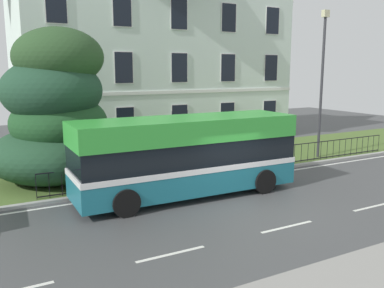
{
  "coord_description": "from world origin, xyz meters",
  "views": [
    {
      "loc": [
        -8.38,
        -11.0,
        4.83
      ],
      "look_at": [
        -0.43,
        3.6,
        1.79
      ],
      "focal_mm": 38.43,
      "sensor_mm": 36.0,
      "label": 1
    }
  ],
  "objects": [
    {
      "name": "ground_plane",
      "position": [
        0.0,
        1.26,
        -0.01
      ],
      "size": [
        60.0,
        56.0,
        0.18
      ],
      "color": "#444546"
    },
    {
      "name": "georgian_townhouse",
      "position": [
        2.94,
        15.56,
        6.18
      ],
      "size": [
        17.82,
        8.46,
        12.05
      ],
      "color": "silver",
      "rests_on": "ground_plane"
    },
    {
      "name": "iron_verge_railing",
      "position": [
        2.94,
        4.4,
        0.62
      ],
      "size": [
        18.85,
        0.04,
        0.97
      ],
      "color": "black",
      "rests_on": "ground_plane"
    },
    {
      "name": "evergreen_tree",
      "position": [
        -5.2,
        6.82,
        2.86
      ],
      "size": [
        5.41,
        5.41,
        6.53
      ],
      "color": "#423328",
      "rests_on": "ground_plane"
    },
    {
      "name": "single_decker_bus",
      "position": [
        -1.22,
        2.57,
        1.6
      ],
      "size": [
        8.7,
        2.72,
        3.03
      ],
      "rotation": [
        0.0,
        0.0,
        -0.01
      ],
      "color": "#1D6B7E",
      "rests_on": "ground_plane"
    },
    {
      "name": "street_lamp_post",
      "position": [
        8.1,
        4.93,
        4.47
      ],
      "size": [
        0.36,
        0.24,
        7.69
      ],
      "color": "#333338",
      "rests_on": "ground_plane"
    }
  ]
}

